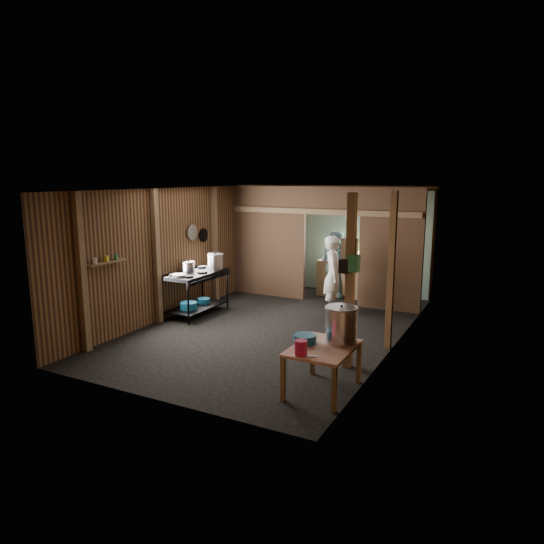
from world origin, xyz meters
The scene contains 42 objects.
floor centered at (0.00, 0.00, 0.00)m, with size 4.50×7.00×0.00m, color black.
ceiling centered at (0.00, 0.00, 2.60)m, with size 4.50×7.00×0.00m, color #4E4D4C.
wall_back centered at (0.00, 3.50, 1.30)m, with size 4.50×0.00×2.60m, color brown.
wall_front centered at (0.00, -3.50, 1.30)m, with size 4.50×0.00×2.60m, color brown.
wall_left centered at (-2.25, 0.00, 1.30)m, with size 0.00×7.00×2.60m, color brown.
wall_right centered at (2.25, 0.00, 1.30)m, with size 0.00×7.00×2.60m, color brown.
partition_left centered at (-1.32, 2.20, 1.30)m, with size 1.85×0.10×2.60m, color #3E301F.
partition_right centered at (1.57, 2.20, 1.30)m, with size 1.35×0.10×2.60m, color #3E301F.
partition_header centered at (0.25, 2.20, 2.30)m, with size 1.30×0.10×0.60m, color #3E301F.
turquoise_panel centered at (0.00, 3.44, 1.25)m, with size 4.40×0.06×2.50m, color #76A09C.
back_counter centered at (0.30, 2.95, 0.42)m, with size 1.20×0.50×0.85m, color #8E744F.
wall_clock centered at (0.25, 3.40, 1.90)m, with size 0.20×0.20×0.03m, color silver.
post_left_a centered at (-2.18, -2.60, 1.30)m, with size 0.10×0.12×2.60m, color #8E744F.
post_left_b centered at (-2.18, -0.80, 1.30)m, with size 0.10×0.12×2.60m, color #8E744F.
post_left_c centered at (-2.18, 1.20, 1.30)m, with size 0.10×0.12×2.60m, color #8E744F.
post_right centered at (2.18, -0.20, 1.30)m, with size 0.10×0.12×2.60m, color #8E744F.
post_free centered at (1.85, -1.30, 1.30)m, with size 0.12×0.12×2.60m, color #8E744F.
cross_beam centered at (0.00, 2.15, 2.05)m, with size 4.40×0.12×0.12m, color #8E744F.
pan_lid_big centered at (-2.21, 0.40, 1.65)m, with size 0.34×0.34×0.03m, color slate.
pan_lid_small centered at (-2.21, 0.80, 1.55)m, with size 0.30×0.30×0.03m, color black.
wall_shelf centered at (-2.15, -2.10, 1.40)m, with size 0.14×0.80×0.03m, color #8E744F.
jar_white centered at (-2.15, -2.35, 1.47)m, with size 0.07×0.07×0.10m, color silver.
jar_yellow centered at (-2.15, -2.10, 1.47)m, with size 0.08×0.08×0.10m, color yellow.
jar_green centered at (-2.15, -1.88, 1.47)m, with size 0.06×0.06×0.10m, color #25774A.
bag_white centered at (1.80, -1.22, 1.78)m, with size 0.22×0.15×0.32m, color silver.
bag_green centered at (1.92, -1.36, 1.60)m, with size 0.16×0.12×0.24m, color #25774A.
bag_black centered at (1.78, -1.38, 1.55)m, with size 0.14×0.10×0.20m, color black.
gas_range centered at (-1.88, 0.01, 0.45)m, with size 0.78×1.51×0.89m, color black, non-canonical shape.
prep_table centered at (1.83, -2.28, 0.31)m, with size 0.77×1.05×0.62m, color #AD735F, non-canonical shape.
stove_pot_large centered at (-1.71, 0.51, 1.04)m, with size 0.34×0.34×0.34m, color #B0B0B9, non-canonical shape.
stove_pot_med centered at (-2.05, 0.02, 0.99)m, with size 0.26×0.26×0.22m, color #B0B0B9, non-canonical shape.
frying_pan centered at (-1.88, -0.51, 0.92)m, with size 0.27×0.49×0.07m, color slate, non-canonical shape.
blue_tub_front centered at (-1.88, -0.25, 0.24)m, with size 0.34×0.34×0.14m, color #125174.
blue_tub_back centered at (-1.88, 0.28, 0.23)m, with size 0.27×0.27×0.11m, color #125174.
stock_pot centered at (1.97, -2.00, 0.86)m, with size 0.44×0.44×0.51m, color #B0B0B9, non-canonical shape.
wash_basin centered at (1.56, -2.25, 0.68)m, with size 0.31×0.31×0.12m, color #125174.
pink_bucket centered at (1.69, -2.69, 0.72)m, with size 0.16×0.16×0.19m, color #B41441.
knife centered at (1.76, -2.71, 0.63)m, with size 0.30×0.04×0.01m, color #B0B0B9.
yellow_tub centered at (0.63, 2.95, 0.96)m, with size 0.39×0.39×0.21m, color yellow.
red_cup centered at (0.01, 2.95, 0.91)m, with size 0.11×0.11×0.13m, color maroon.
cook centered at (0.58, 1.44, 0.81)m, with size 0.59×0.39×1.62m, color silver.
worker_back centered at (0.10, 2.85, 0.78)m, with size 0.76×0.59×1.57m, color slate.
Camera 1 is at (4.07, -8.07, 2.83)m, focal length 32.60 mm.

